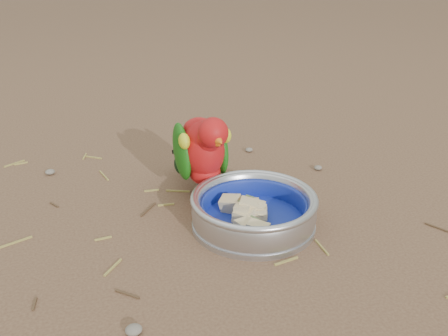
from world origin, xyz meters
name	(u,v)px	position (x,y,z in m)	size (l,w,h in m)	color
ground	(192,236)	(0.00, 0.00, 0.00)	(60.00, 60.00, 0.00)	brown
food_bowl	(253,222)	(0.11, 0.00, 0.01)	(0.22, 0.22, 0.02)	#B2B2BA
bowl_wall	(254,207)	(0.11, 0.00, 0.04)	(0.22, 0.22, 0.04)	#B2B2BA
fruit_wedges	(254,211)	(0.11, 0.00, 0.03)	(0.13, 0.13, 0.03)	#D1B987
lory_parrot	(203,156)	(0.06, 0.14, 0.09)	(0.10, 0.22, 0.17)	#AC1012
ground_debris	(196,234)	(0.01, 0.00, 0.00)	(0.90, 0.80, 0.01)	olive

